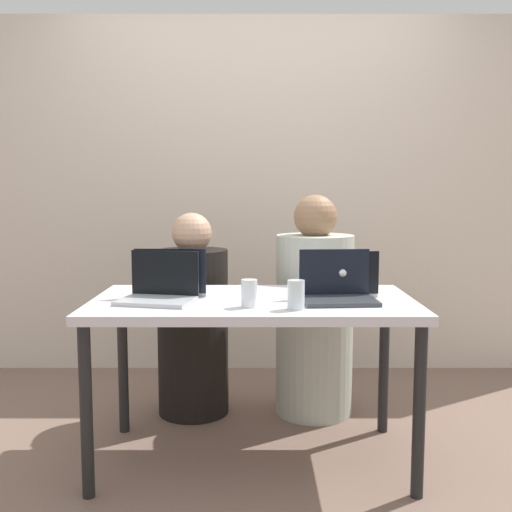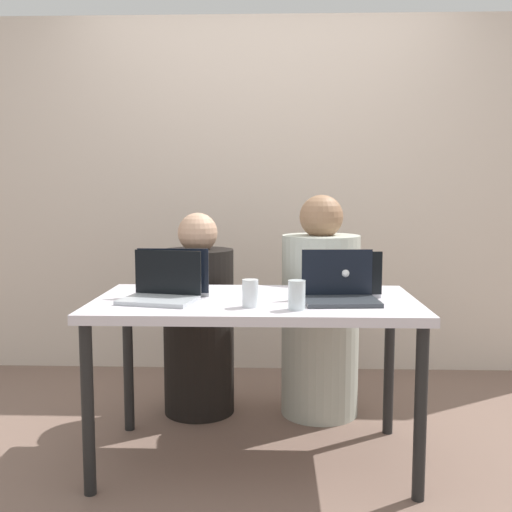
% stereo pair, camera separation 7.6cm
% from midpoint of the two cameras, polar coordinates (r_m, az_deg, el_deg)
% --- Properties ---
extents(ground_plane, '(12.00, 12.00, 0.00)m').
position_cam_midpoint_polar(ground_plane, '(2.86, -0.81, -18.85)').
color(ground_plane, '#775D51').
extents(back_wall, '(4.50, 0.10, 2.34)m').
position_cam_midpoint_polar(back_wall, '(4.04, -0.45, 5.68)').
color(back_wall, beige).
rests_on(back_wall, ground).
extents(desk, '(1.41, 0.75, 0.74)m').
position_cam_midpoint_polar(desk, '(2.64, -0.84, -5.63)').
color(desk, silver).
rests_on(desk, ground).
extents(person_on_left, '(0.45, 0.45, 1.09)m').
position_cam_midpoint_polar(person_on_left, '(3.28, -6.42, -6.56)').
color(person_on_left, black).
rests_on(person_on_left, ground).
extents(person_on_right, '(0.43, 0.43, 1.19)m').
position_cam_midpoint_polar(person_on_right, '(3.26, 5.19, -5.86)').
color(person_on_right, '#B2B7A8').
rests_on(person_on_right, ground).
extents(laptop_back_left, '(0.32, 0.25, 0.22)m').
position_cam_midpoint_polar(laptop_back_left, '(2.76, -8.45, -2.66)').
color(laptop_back_left, silver).
rests_on(laptop_back_left, desk).
extents(laptop_front_right, '(0.32, 0.26, 0.22)m').
position_cam_midpoint_polar(laptop_front_right, '(2.58, 7.19, -3.27)').
color(laptop_front_right, '#33373D').
rests_on(laptop_front_right, desk).
extents(laptop_back_right, '(0.33, 0.25, 0.21)m').
position_cam_midpoint_polar(laptop_back_right, '(2.73, 7.43, -2.77)').
color(laptop_back_right, silver).
rests_on(laptop_back_right, desk).
extents(laptop_front_left, '(0.35, 0.28, 0.21)m').
position_cam_midpoint_polar(laptop_front_left, '(2.59, -9.76, -3.28)').
color(laptop_front_left, '#AFB5BC').
rests_on(laptop_front_left, desk).
extents(water_glass_right, '(0.07, 0.07, 0.12)m').
position_cam_midpoint_polar(water_glass_right, '(2.39, 3.20, -3.90)').
color(water_glass_right, silver).
rests_on(water_glass_right, desk).
extents(water_glass_center, '(0.07, 0.07, 0.11)m').
position_cam_midpoint_polar(water_glass_center, '(2.44, -1.27, -3.75)').
color(water_glass_center, white).
rests_on(water_glass_center, desk).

